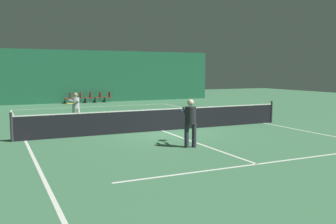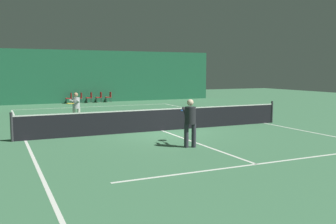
{
  "view_description": "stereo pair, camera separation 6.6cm",
  "coord_description": "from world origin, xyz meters",
  "px_view_note": "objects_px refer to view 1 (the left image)",
  "views": [
    {
      "loc": [
        -6.49,
        -14.47,
        2.56
      ],
      "look_at": [
        -0.23,
        -1.11,
        0.93
      ],
      "focal_mm": 40.0,
      "sensor_mm": 36.0,
      "label": 1
    },
    {
      "loc": [
        -6.43,
        -14.5,
        2.56
      ],
      "look_at": [
        -0.23,
        -1.11,
        0.93
      ],
      "focal_mm": 40.0,
      "sensor_mm": 36.0,
      "label": 2
    }
  ],
  "objects_px": {
    "courtside_chair_2": "(89,97)",
    "player_near": "(190,119)",
    "player_far": "(76,106)",
    "courtside_chair_0": "(69,97)",
    "courtside_chair_4": "(108,96)",
    "courtside_chair_1": "(79,97)",
    "courtside_chair_3": "(99,97)",
    "tennis_net": "(162,119)",
    "tennis_ball": "(185,137)"
  },
  "relations": [
    {
      "from": "courtside_chair_3",
      "to": "courtside_chair_4",
      "type": "distance_m",
      "value": 0.79
    },
    {
      "from": "player_near",
      "to": "courtside_chair_0",
      "type": "distance_m",
      "value": 18.85
    },
    {
      "from": "player_far",
      "to": "courtside_chair_2",
      "type": "height_order",
      "value": "player_far"
    },
    {
      "from": "player_near",
      "to": "tennis_ball",
      "type": "distance_m",
      "value": 2.03
    },
    {
      "from": "player_far",
      "to": "courtside_chair_4",
      "type": "relative_size",
      "value": 1.8
    },
    {
      "from": "tennis_ball",
      "to": "courtside_chair_4",
      "type": "bearing_deg",
      "value": 83.67
    },
    {
      "from": "player_near",
      "to": "player_far",
      "type": "distance_m",
      "value": 7.61
    },
    {
      "from": "courtside_chair_2",
      "to": "courtside_chair_1",
      "type": "bearing_deg",
      "value": -90.0
    },
    {
      "from": "courtside_chair_1",
      "to": "courtside_chair_3",
      "type": "relative_size",
      "value": 1.0
    },
    {
      "from": "player_far",
      "to": "courtside_chair_4",
      "type": "distance_m",
      "value": 12.61
    },
    {
      "from": "courtside_chair_0",
      "to": "courtside_chair_1",
      "type": "height_order",
      "value": "same"
    },
    {
      "from": "courtside_chair_0",
      "to": "courtside_chair_2",
      "type": "xyz_separation_m",
      "value": [
        1.59,
        0.0,
        0.0
      ]
    },
    {
      "from": "player_near",
      "to": "player_far",
      "type": "xyz_separation_m",
      "value": [
        -2.36,
        7.24,
        -0.06
      ]
    },
    {
      "from": "courtside_chair_1",
      "to": "courtside_chair_4",
      "type": "relative_size",
      "value": 1.0
    },
    {
      "from": "courtside_chair_3",
      "to": "tennis_net",
      "type": "bearing_deg",
      "value": -4.6
    },
    {
      "from": "courtside_chair_0",
      "to": "courtside_chair_3",
      "type": "height_order",
      "value": "same"
    },
    {
      "from": "courtside_chair_1",
      "to": "courtside_chair_3",
      "type": "bearing_deg",
      "value": 90.0
    },
    {
      "from": "courtside_chair_2",
      "to": "courtside_chair_4",
      "type": "relative_size",
      "value": 1.0
    },
    {
      "from": "player_far",
      "to": "courtside_chair_0",
      "type": "distance_m",
      "value": 11.74
    },
    {
      "from": "player_far",
      "to": "courtside_chair_2",
      "type": "xyz_separation_m",
      "value": [
        3.35,
        11.6,
        -0.4
      ]
    },
    {
      "from": "courtside_chair_2",
      "to": "player_near",
      "type": "bearing_deg",
      "value": -3.02
    },
    {
      "from": "player_far",
      "to": "courtside_chair_4",
      "type": "height_order",
      "value": "player_far"
    },
    {
      "from": "tennis_net",
      "to": "courtside_chair_1",
      "type": "xyz_separation_m",
      "value": [
        -0.36,
        15.27,
        -0.03
      ]
    },
    {
      "from": "courtside_chair_2",
      "to": "tennis_net",
      "type": "bearing_deg",
      "value": -1.63
    },
    {
      "from": "courtside_chair_1",
      "to": "tennis_ball",
      "type": "height_order",
      "value": "courtside_chair_1"
    },
    {
      "from": "courtside_chair_1",
      "to": "courtside_chair_0",
      "type": "bearing_deg",
      "value": -90.0
    },
    {
      "from": "courtside_chair_1",
      "to": "courtside_chair_4",
      "type": "distance_m",
      "value": 2.38
    },
    {
      "from": "tennis_net",
      "to": "tennis_ball",
      "type": "relative_size",
      "value": 181.82
    },
    {
      "from": "courtside_chair_1",
      "to": "courtside_chair_2",
      "type": "distance_m",
      "value": 0.79
    },
    {
      "from": "tennis_net",
      "to": "courtside_chair_3",
      "type": "relative_size",
      "value": 14.29
    },
    {
      "from": "player_near",
      "to": "courtside_chair_3",
      "type": "relative_size",
      "value": 1.93
    },
    {
      "from": "player_near",
      "to": "player_far",
      "type": "height_order",
      "value": "player_near"
    },
    {
      "from": "player_near",
      "to": "courtside_chair_2",
      "type": "height_order",
      "value": "player_near"
    },
    {
      "from": "player_near",
      "to": "player_far",
      "type": "bearing_deg",
      "value": 35.74
    },
    {
      "from": "courtside_chair_3",
      "to": "tennis_ball",
      "type": "xyz_separation_m",
      "value": [
        -1.11,
        -17.16,
        -0.45
      ]
    },
    {
      "from": "player_far",
      "to": "courtside_chair_3",
      "type": "height_order",
      "value": "player_far"
    },
    {
      "from": "courtside_chair_0",
      "to": "courtside_chair_2",
      "type": "relative_size",
      "value": 1.0
    },
    {
      "from": "tennis_net",
      "to": "courtside_chair_4",
      "type": "relative_size",
      "value": 14.29
    },
    {
      "from": "tennis_net",
      "to": "player_near",
      "type": "relative_size",
      "value": 7.41
    },
    {
      "from": "courtside_chair_0",
      "to": "player_far",
      "type": "bearing_deg",
      "value": -8.66
    },
    {
      "from": "courtside_chair_2",
      "to": "tennis_ball",
      "type": "bearing_deg",
      "value": -1.05
    },
    {
      "from": "player_far",
      "to": "courtside_chair_4",
      "type": "xyz_separation_m",
      "value": [
        4.94,
        11.6,
        -0.4
      ]
    },
    {
      "from": "courtside_chair_0",
      "to": "courtside_chair_4",
      "type": "xyz_separation_m",
      "value": [
        3.18,
        0.0,
        0.0
      ]
    },
    {
      "from": "courtside_chair_3",
      "to": "tennis_ball",
      "type": "height_order",
      "value": "courtside_chair_3"
    },
    {
      "from": "player_near",
      "to": "courtside_chair_3",
      "type": "xyz_separation_m",
      "value": [
        1.79,
        18.83,
        -0.46
      ]
    },
    {
      "from": "player_far",
      "to": "courtside_chair_2",
      "type": "distance_m",
      "value": 12.08
    },
    {
      "from": "tennis_net",
      "to": "tennis_ball",
      "type": "distance_m",
      "value": 1.95
    },
    {
      "from": "courtside_chair_1",
      "to": "player_near",
      "type": "bearing_deg",
      "value": -0.61
    },
    {
      "from": "tennis_ball",
      "to": "tennis_net",
      "type": "bearing_deg",
      "value": 93.62
    },
    {
      "from": "tennis_net",
      "to": "player_far",
      "type": "xyz_separation_m",
      "value": [
        -2.92,
        3.67,
        0.37
      ]
    }
  ]
}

